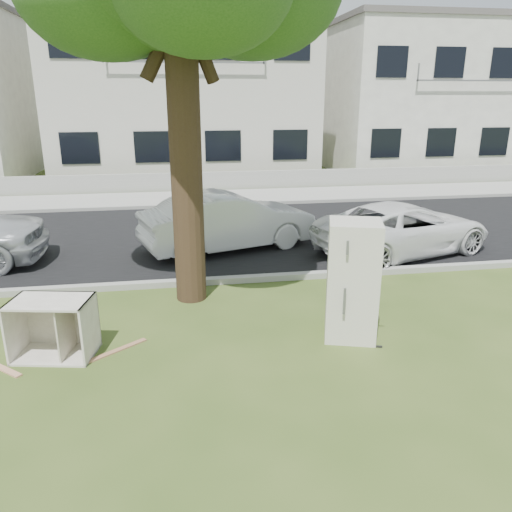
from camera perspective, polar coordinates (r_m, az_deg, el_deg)
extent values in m
plane|color=#384C1B|center=(7.67, -3.77, -9.74)|extent=(120.00, 120.00, 0.00)
cube|color=black|center=(13.26, -6.36, 2.33)|extent=(120.00, 7.00, 0.01)
cube|color=gray|center=(9.89, -5.18, -3.18)|extent=(120.00, 0.18, 0.12)
cube|color=gray|center=(16.71, -7.05, 5.55)|extent=(120.00, 0.18, 0.12)
cube|color=gray|center=(18.12, -7.26, 6.54)|extent=(120.00, 2.80, 0.01)
cube|color=gray|center=(19.63, -7.50, 8.44)|extent=(120.00, 0.15, 0.70)
cylinder|color=black|center=(8.62, -8.05, 11.41)|extent=(0.54, 0.54, 5.20)
cube|color=beige|center=(24.27, -8.28, 17.92)|extent=(11.00, 8.00, 7.20)
cube|color=#595451|center=(24.56, -8.72, 26.62)|extent=(11.22, 8.16, 0.24)
cube|color=white|center=(27.34, 18.96, 16.53)|extent=(10.00, 8.00, 6.60)
cube|color=#595451|center=(27.52, 19.74, 23.63)|extent=(10.20, 8.16, 0.24)
cube|color=beige|center=(7.60, 10.96, -2.78)|extent=(0.92, 0.88, 1.82)
cube|color=white|center=(7.65, -22.17, -7.63)|extent=(1.21, 0.88, 0.85)
cube|color=#9D6D4C|center=(7.64, -15.95, -10.47)|extent=(0.91, 0.71, 0.02)
cube|color=tan|center=(8.99, -20.57, -6.49)|extent=(0.11, 0.80, 0.02)
imported|color=silver|center=(11.91, -3.09, 4.01)|extent=(4.41, 2.65, 1.37)
imported|color=white|center=(12.12, 16.50, 3.07)|extent=(4.68, 3.19, 1.19)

